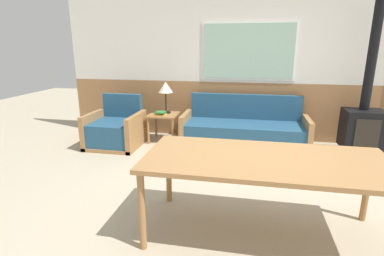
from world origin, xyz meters
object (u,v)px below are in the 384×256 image
object	(u,v)px
table_lamp	(166,88)
side_table	(164,119)
armchair	(116,131)
wood_stove	(364,117)
couch	(244,132)
dining_table	(266,165)

from	to	relation	value
table_lamp	side_table	bearing A→B (deg)	-104.41
armchair	side_table	xyz separation A→B (m)	(0.74, 0.42, 0.15)
side_table	table_lamp	distance (m)	0.54
table_lamp	wood_stove	size ratio (longest dim) A/B	0.23
couch	armchair	xyz separation A→B (m)	(-2.17, -0.38, 0.00)
side_table	dining_table	world-z (taller)	dining_table
couch	table_lamp	bearing A→B (deg)	174.62
dining_table	armchair	bearing A→B (deg)	139.05
table_lamp	wood_stove	world-z (taller)	wood_stove
dining_table	table_lamp	bearing A→B (deg)	122.34
armchair	wood_stove	bearing A→B (deg)	1.71
side_table	dining_table	xyz separation A→B (m)	(1.67, -2.52, 0.27)
couch	armchair	bearing A→B (deg)	-170.06
armchair	table_lamp	size ratio (longest dim) A/B	1.52
armchair	dining_table	bearing A→B (deg)	-44.73
side_table	wood_stove	bearing A→B (deg)	-0.71
side_table	wood_stove	xyz separation A→B (m)	(3.26, -0.04, 0.18)
couch	dining_table	bearing A→B (deg)	-84.42
couch	armchair	size ratio (longest dim) A/B	2.43
armchair	dining_table	world-z (taller)	armchair
armchair	table_lamp	xyz separation A→B (m)	(0.76, 0.51, 0.68)
dining_table	wood_stove	world-z (taller)	wood_stove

